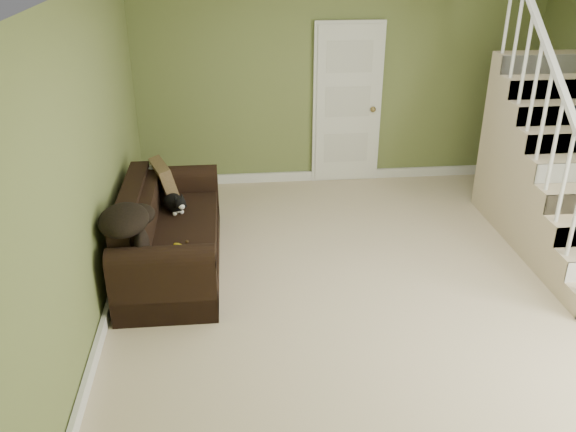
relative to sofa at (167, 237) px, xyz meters
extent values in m
cube|color=#CAB991|center=(2.01, -0.66, -0.31)|extent=(5.00, 5.50, 0.01)
cube|color=olive|center=(2.01, 2.09, 0.99)|extent=(5.00, 0.04, 2.60)
cube|color=olive|center=(2.01, -3.41, 0.99)|extent=(5.00, 0.04, 2.60)
cube|color=olive|center=(-0.49, -0.66, 0.99)|extent=(0.04, 5.50, 2.60)
cube|color=white|center=(2.01, 2.06, -0.25)|extent=(5.00, 0.04, 0.12)
cube|color=white|center=(-0.46, -0.66, -0.25)|extent=(0.04, 5.50, 0.12)
cube|color=white|center=(2.11, 2.05, 0.70)|extent=(0.86, 0.05, 2.02)
cube|color=white|center=(2.11, 2.03, 0.69)|extent=(0.78, 0.04, 1.96)
sphere|color=olive|center=(2.43, 1.99, 0.64)|extent=(0.07, 0.07, 0.07)
cylinder|color=white|center=(3.56, -0.59, 0.74)|extent=(0.04, 0.04, 0.90)
cylinder|color=white|center=(3.56, -0.32, 0.94)|extent=(0.04, 0.04, 0.90)
cube|color=#CAB991|center=(4.01, -0.05, 0.19)|extent=(1.00, 0.27, 1.00)
cylinder|color=white|center=(3.56, -0.05, 1.14)|extent=(0.04, 0.04, 0.90)
cube|color=#CAB991|center=(4.01, 0.22, 0.29)|extent=(1.00, 0.27, 1.20)
cylinder|color=white|center=(3.56, 0.22, 1.34)|extent=(0.04, 0.04, 0.90)
cube|color=#CAB991|center=(4.01, 0.49, 0.39)|extent=(1.00, 0.27, 1.40)
cylinder|color=white|center=(3.56, 0.49, 1.54)|extent=(0.04, 0.04, 0.90)
cube|color=#CAB991|center=(4.01, 0.76, 0.49)|extent=(1.00, 0.27, 1.60)
cylinder|color=white|center=(3.56, 0.76, 1.74)|extent=(0.04, 0.04, 0.90)
cube|color=#CAB991|center=(4.01, 1.03, 0.59)|extent=(1.00, 0.27, 1.80)
cylinder|color=white|center=(3.56, 1.03, 1.94)|extent=(0.04, 0.04, 0.90)
cube|color=white|center=(3.56, -0.05, 1.59)|extent=(0.06, 2.46, 1.84)
cube|color=black|center=(0.04, 0.00, -0.19)|extent=(0.88, 2.04, 0.23)
cube|color=black|center=(0.14, 0.00, 0.03)|extent=(0.67, 1.54, 0.20)
cube|color=black|center=(0.04, -0.91, -0.02)|extent=(0.88, 0.23, 0.58)
cube|color=black|center=(0.04, 0.91, -0.02)|extent=(0.88, 0.23, 0.58)
cylinder|color=black|center=(0.04, -0.91, 0.27)|extent=(0.88, 0.23, 0.23)
cylinder|color=black|center=(0.04, 0.91, 0.27)|extent=(0.88, 0.23, 0.23)
cube|color=black|center=(-0.30, 0.00, 0.21)|extent=(0.19, 1.58, 0.59)
cube|color=black|center=(-0.16, 0.00, 0.28)|extent=(0.13, 1.52, 0.33)
cube|color=black|center=(-0.25, 0.73, -0.03)|extent=(0.50, 0.50, 0.56)
cylinder|color=white|center=(-0.32, 0.68, 0.35)|extent=(0.06, 0.06, 0.20)
cylinder|color=blue|center=(-0.32, 0.68, 0.35)|extent=(0.07, 0.07, 0.05)
cylinder|color=white|center=(-0.32, 0.68, 0.47)|extent=(0.03, 0.03, 0.03)
cylinder|color=white|center=(-0.18, 0.72, 0.35)|extent=(0.06, 0.06, 0.20)
cylinder|color=blue|center=(-0.18, 0.72, 0.35)|extent=(0.07, 0.07, 0.05)
cylinder|color=white|center=(-0.18, 0.72, 0.47)|extent=(0.03, 0.03, 0.03)
cylinder|color=white|center=(-0.25, 0.83, 0.35)|extent=(0.06, 0.06, 0.20)
cylinder|color=blue|center=(-0.25, 0.83, 0.35)|extent=(0.07, 0.07, 0.05)
cylinder|color=white|center=(-0.25, 0.83, 0.47)|extent=(0.03, 0.03, 0.03)
ellipsoid|color=black|center=(0.06, 0.34, 0.22)|extent=(0.31, 0.38, 0.18)
ellipsoid|color=white|center=(0.06, 0.26, 0.19)|extent=(0.15, 0.17, 0.09)
sphere|color=black|center=(0.06, 0.16, 0.28)|extent=(0.16, 0.16, 0.12)
ellipsoid|color=white|center=(0.06, 0.12, 0.26)|extent=(0.08, 0.07, 0.06)
cone|color=black|center=(0.02, 0.18, 0.34)|extent=(0.06, 0.06, 0.05)
cone|color=black|center=(0.09, 0.18, 0.34)|extent=(0.06, 0.06, 0.05)
cylinder|color=black|center=(0.14, 0.46, 0.15)|extent=(0.18, 0.21, 0.03)
ellipsoid|color=gold|center=(0.18, -0.52, 0.16)|extent=(0.19, 0.20, 0.06)
cube|color=#44311B|center=(-0.03, 0.61, 0.31)|extent=(0.37, 0.53, 0.50)
ellipsoid|color=black|center=(-0.26, -0.67, 0.53)|extent=(0.49, 0.59, 0.22)
camera|label=1|loc=(0.66, -5.30, 2.74)|focal=38.00mm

